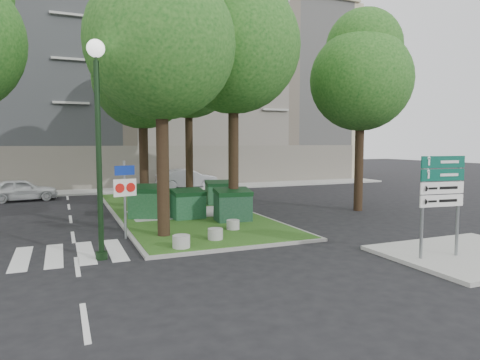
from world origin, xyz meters
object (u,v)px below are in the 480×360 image
tree_median_mid (144,70)px  litter_bin (216,196)px  bollard_mid (215,234)px  street_lamp (98,123)px  dumpster_b (188,204)px  dumpster_d (219,193)px  car_silver (187,179)px  car_white (22,190)px  dumpster_c (233,205)px  directional_sign (441,190)px  traffic_sign_pole (125,189)px  bollard_right (233,225)px  bollard_left (181,241)px  tree_median_near_left (163,30)px  dumpster_a (147,202)px  tree_street_right (362,71)px  tree_median_far (189,58)px  tree_median_near_right (235,34)px

tree_median_mid → litter_bin: size_ratio=14.38×
bollard_mid → street_lamp: 5.33m
dumpster_b → dumpster_d: bearing=48.5°
car_silver → car_white: bearing=103.7°
dumpster_d → street_lamp: street_lamp is taller
dumpster_c → car_white: dumpster_c is taller
street_lamp → directional_sign: bearing=-23.8°
traffic_sign_pole → bollard_right: bearing=-21.3°
dumpster_b → car_silver: size_ratio=0.33×
bollard_right → directional_sign: size_ratio=0.17×
bollard_left → bollard_right: bearing=38.3°
bollard_left → litter_bin: 10.55m
tree_median_near_left → dumpster_b: (1.67, 2.98, -6.57)m
tree_median_mid → car_white: bearing=133.2°
bollard_left → bollard_right: (2.58, 2.04, -0.02)m
dumpster_a → bollard_mid: size_ratio=3.58×
litter_bin → dumpster_a: bearing=-141.6°
dumpster_c → street_lamp: size_ratio=0.25×
dumpster_a → dumpster_c: dumpster_a is taller
bollard_right → bollard_mid: bollard_mid is taller
dumpster_c → litter_bin: (1.32, 5.77, -0.32)m
tree_street_right → litter_bin: 10.09m
tree_median_far → tree_street_right: bearing=-45.8°
traffic_sign_pole → car_white: (-4.22, 12.54, -1.13)m
tree_median_near_left → dumpster_d: 10.29m
tree_median_mid → bollard_right: (2.10, -6.52, -6.68)m
tree_median_near_left → car_white: tree_median_near_left is taller
dumpster_b → litter_bin: dumpster_b is taller
tree_median_near_right → street_lamp: 8.19m
tree_median_near_left → dumpster_a: size_ratio=5.62×
tree_median_near_right → traffic_sign_pole: size_ratio=4.11×
litter_bin → car_white: car_white is taller
dumpster_d → bollard_right: 6.85m
dumpster_c → bollard_right: 1.89m
bollard_mid → tree_median_mid: bearing=96.6°
dumpster_d → traffic_sign_pole: traffic_sign_pole is taller
bollard_right → directional_sign: 7.45m
tree_median_near_left → traffic_sign_pole: size_ratio=3.78×
directional_sign → dumpster_c: bearing=120.3°
directional_sign → dumpster_a: bearing=130.3°
tree_street_right → bollard_left: tree_street_right is taller
directional_sign → car_white: size_ratio=0.76×
tree_median_near_left → bollard_mid: tree_median_near_left is taller
car_white → tree_median_near_right: bearing=-147.2°
tree_median_mid → dumpster_b: size_ratio=6.78×
bollard_mid → litter_bin: litter_bin is taller
dumpster_b → dumpster_c: bearing=-43.3°
dumpster_b → directional_sign: (4.96, -9.00, 1.32)m
dumpster_d → bollard_right: dumpster_d is taller
bollard_right → litter_bin: litter_bin is taller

